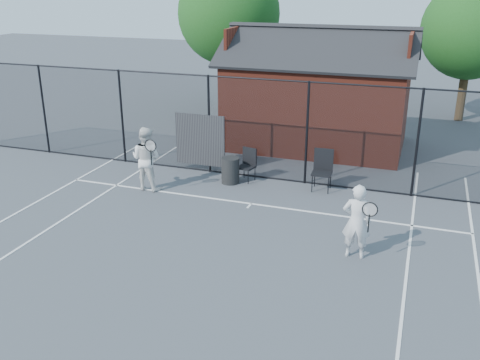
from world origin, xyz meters
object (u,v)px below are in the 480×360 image
(player_back, at_px, (146,158))
(chair_right, at_px, (322,171))
(chair_left, at_px, (246,166))
(waste_bin, at_px, (230,170))
(player_front, at_px, (357,221))
(clubhouse, at_px, (318,100))

(player_back, distance_m, chair_right, 4.94)
(chair_left, bearing_deg, waste_bin, -129.61)
(player_front, height_order, chair_left, player_front)
(player_front, bearing_deg, waste_bin, 140.79)
(clubhouse, height_order, waste_bin, clubhouse)
(clubhouse, bearing_deg, player_back, -121.57)
(player_front, xyz_separation_m, waste_bin, (-4.06, 3.31, -0.45))
(player_back, relative_size, chair_left, 1.89)
(clubhouse, bearing_deg, waste_bin, -108.51)
(player_back, height_order, chair_right, player_back)
(player_back, distance_m, chair_left, 2.91)
(clubhouse, xyz_separation_m, waste_bin, (-1.57, -4.69, -1.22))
(clubhouse, height_order, chair_left, clubhouse)
(waste_bin, bearing_deg, chair_right, 6.28)
(clubhouse, relative_size, chair_left, 6.80)
(clubhouse, relative_size, player_back, 3.60)
(player_front, distance_m, chair_right, 3.88)
(player_front, xyz_separation_m, chair_right, (-1.43, 3.60, -0.26))
(clubhouse, distance_m, player_front, 8.42)
(player_front, bearing_deg, chair_right, 111.61)
(chair_left, bearing_deg, player_front, -30.83)
(player_front, distance_m, chair_left, 5.16)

